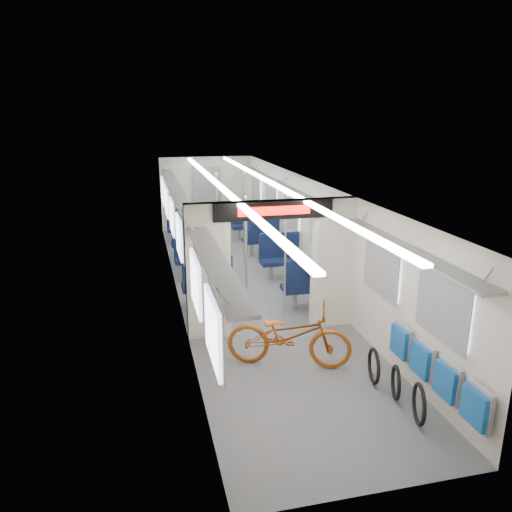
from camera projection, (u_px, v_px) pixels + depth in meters
The scene contains 14 objects.
carriage at pixel (249, 225), 9.95m from camera, with size 12.00×12.02×2.31m.
bicycle at pixel (289, 335), 7.42m from camera, with size 0.65×1.86×0.98m, color #A04D17.
flip_bench at pixel (434, 370), 6.24m from camera, with size 0.12×2.08×0.49m.
bike_hoop_a at pixel (419, 406), 6.09m from camera, with size 0.53×0.53×0.05m, color black.
bike_hoop_b at pixel (396, 384), 6.62m from camera, with size 0.48×0.48×0.05m, color black.
bike_hoop_c at pixel (374, 367), 7.01m from camera, with size 0.52×0.52×0.05m, color black.
seat_bay_near_left at pixel (201, 264), 10.55m from camera, with size 0.96×2.30×1.17m.
seat_bay_near_right at pixel (293, 266), 10.45m from camera, with size 0.94×2.22×1.14m.
seat_bay_far_left at pixel (186, 231), 13.57m from camera, with size 0.90×2.02×1.08m.
seat_bay_far_right at pixel (253, 228), 13.88m from camera, with size 0.91×2.08×1.10m.
stanchion_near_left at pixel (246, 260), 8.86m from camera, with size 0.04×0.04×2.30m, color silver.
stanchion_near_right at pixel (285, 258), 8.98m from camera, with size 0.04×0.04×2.30m, color silver.
stanchion_far_left at pixel (218, 221), 11.93m from camera, with size 0.04×0.04×2.30m, color silver.
stanchion_far_right at pixel (244, 220), 12.03m from camera, with size 0.04×0.04×2.30m, color silver.
Camera 1 is at (-2.10, -9.76, 3.72)m, focal length 35.00 mm.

